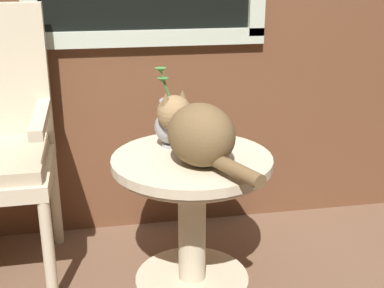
# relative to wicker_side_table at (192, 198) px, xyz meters

# --- Properties ---
(wicker_side_table) EXTENTS (0.60, 0.60, 0.55)m
(wicker_side_table) POSITION_rel_wicker_side_table_xyz_m (0.00, 0.00, 0.00)
(wicker_side_table) COLOR beige
(wicker_side_table) RESTS_ON ground_plane
(cat) EXTENTS (0.31, 0.52, 0.23)m
(cat) POSITION_rel_wicker_side_table_xyz_m (0.01, -0.06, 0.29)
(cat) COLOR brown
(cat) RESTS_ON wicker_side_table
(pewter_vase_with_ivy) EXTENTS (0.13, 0.13, 0.31)m
(pewter_vase_with_ivy) POSITION_rel_wicker_side_table_xyz_m (-0.06, 0.13, 0.26)
(pewter_vase_with_ivy) COLOR #99999E
(pewter_vase_with_ivy) RESTS_ON wicker_side_table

